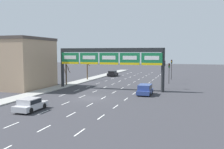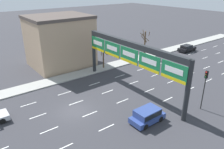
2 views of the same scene
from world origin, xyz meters
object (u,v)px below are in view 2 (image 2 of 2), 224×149
suv_blue (147,115)px  tree_bare_second (145,42)px  sign_gantry (130,54)px  tree_bare_closest (103,55)px  car_black (187,48)px  traffic_light_far_end (205,83)px

suv_blue → tree_bare_second: 22.94m
suv_blue → tree_bare_second: bearing=135.5°
sign_gantry → tree_bare_closest: size_ratio=4.01×
sign_gantry → car_black: bearing=106.2°
sign_gantry → tree_bare_second: 15.90m
suv_blue → car_black: size_ratio=0.88×
tree_bare_second → tree_bare_closest: bearing=-89.8°
car_black → traffic_light_far_end: size_ratio=0.90×
tree_bare_closest → tree_bare_second: tree_bare_second is taller
sign_gantry → tree_bare_second: size_ratio=3.39×
traffic_light_far_end → tree_bare_closest: size_ratio=1.07×
sign_gantry → tree_bare_second: sign_gantry is taller
suv_blue → sign_gantry: bearing=153.2°
car_black → tree_bare_closest: bearing=-97.4°
traffic_light_far_end → tree_bare_closest: (-18.36, -1.44, -1.09)m
car_black → sign_gantry: bearing=-73.8°
suv_blue → tree_bare_second: tree_bare_second is taller
sign_gantry → tree_bare_closest: (-9.46, 2.26, -3.11)m
tree_bare_second → car_black: bearing=75.6°
sign_gantry → car_black: 24.65m
car_black → tree_bare_closest: 21.20m
sign_gantry → traffic_light_far_end: sign_gantry is taller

